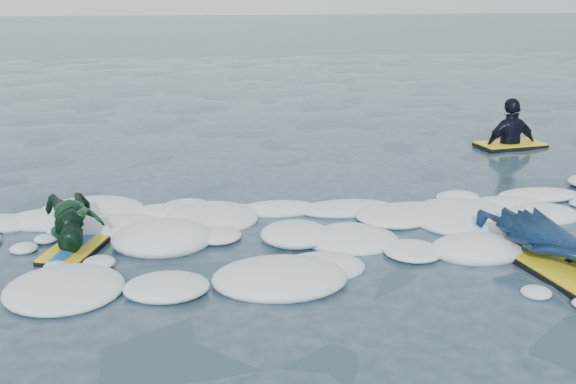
# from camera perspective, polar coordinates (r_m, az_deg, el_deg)

# --- Properties ---
(ground) EXTENTS (120.00, 120.00, 0.00)m
(ground) POSITION_cam_1_polar(r_m,az_deg,el_deg) (7.10, -3.36, -5.84)
(ground) COLOR #162836
(ground) RESTS_ON ground
(foam_band) EXTENTS (12.00, 3.10, 0.30)m
(foam_band) POSITION_cam_1_polar(r_m,az_deg,el_deg) (8.06, -4.07, -3.12)
(foam_band) COLOR silver
(foam_band) RESTS_ON ground
(prone_woman_unit) EXTENTS (1.17, 1.91, 0.47)m
(prone_woman_unit) POSITION_cam_1_polar(r_m,az_deg,el_deg) (7.42, 20.59, -3.91)
(prone_woman_unit) COLOR black
(prone_woman_unit) RESTS_ON ground
(prone_child_unit) EXTENTS (0.77, 1.34, 0.50)m
(prone_child_unit) POSITION_cam_1_polar(r_m,az_deg,el_deg) (7.81, -16.55, -2.46)
(prone_child_unit) COLOR black
(prone_child_unit) RESTS_ON ground
(waiting_rider_unit) EXTENTS (1.21, 0.78, 1.69)m
(waiting_rider_unit) POSITION_cam_1_polar(r_m,az_deg,el_deg) (12.73, 17.14, 3.36)
(waiting_rider_unit) COLOR black
(waiting_rider_unit) RESTS_ON ground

